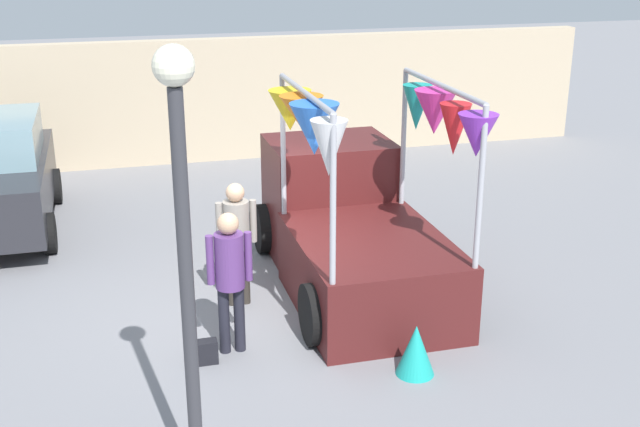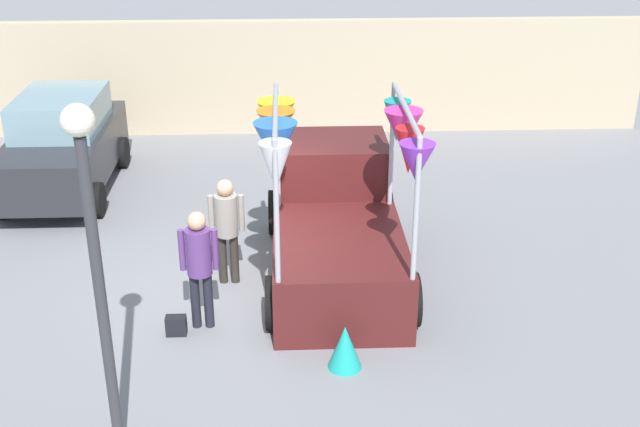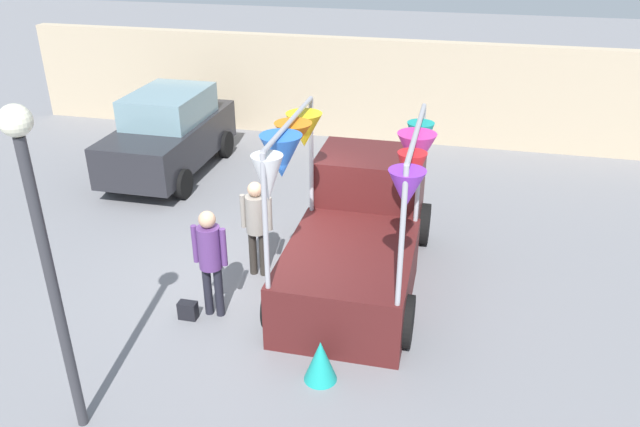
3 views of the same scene
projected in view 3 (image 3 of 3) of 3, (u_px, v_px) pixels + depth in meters
name	position (u px, v px, depth m)	size (l,w,h in m)	color
ground_plane	(268.00, 283.00, 10.32)	(60.00, 60.00, 0.00)	slate
vendor_truck	(359.00, 226.00, 10.15)	(2.48, 4.03, 2.96)	#4C1919
parked_car	(170.00, 133.00, 14.19)	(1.88, 4.00, 1.88)	#26262B
person_customer	(210.00, 254.00, 9.07)	(0.53, 0.34, 1.74)	black
person_vendor	(256.00, 220.00, 10.12)	(0.53, 0.34, 1.69)	#2D2823
handbag	(188.00, 310.00, 9.37)	(0.28, 0.16, 0.28)	black
street_lamp	(41.00, 235.00, 6.38)	(0.32, 0.32, 3.96)	#333338
brick_boundary_wall	(352.00, 89.00, 16.29)	(18.00, 0.36, 2.60)	tan
folded_kite_bundle_teal	(320.00, 361.00, 8.09)	(0.44, 0.44, 0.60)	teal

